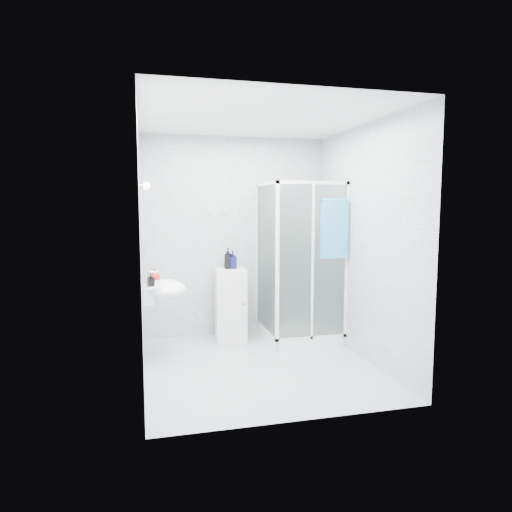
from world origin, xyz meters
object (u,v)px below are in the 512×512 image
object	(u,v)px
shower_enclosure	(296,306)
soap_dispenser_orange	(155,275)
shampoo_bottle_a	(228,258)
hand_towel	(334,227)
shampoo_bottle_b	(233,260)
wall_basin	(162,289)
storage_cabinet	(231,305)
soap_dispenser_black	(151,280)

from	to	relation	value
shower_enclosure	soap_dispenser_orange	world-z (taller)	shower_enclosure
shower_enclosure	shampoo_bottle_a	distance (m)	1.05
hand_towel	shampoo_bottle_b	xyz separation A→B (m)	(-1.08, 0.66, -0.43)
wall_basin	shampoo_bottle_a	size ratio (longest dim) A/B	2.11
shower_enclosure	storage_cabinet	xyz separation A→B (m)	(-0.79, 0.24, 0.01)
wall_basin	shampoo_bottle_b	world-z (taller)	shampoo_bottle_b
hand_towel	soap_dispenser_orange	world-z (taller)	hand_towel
shampoo_bottle_a	soap_dispenser_black	xyz separation A→B (m)	(-0.96, -0.71, -0.12)
wall_basin	soap_dispenser_orange	world-z (taller)	soap_dispenser_orange
shower_enclosure	soap_dispenser_orange	distance (m)	1.81
wall_basin	soap_dispenser_orange	xyz separation A→B (m)	(-0.08, 0.16, 0.14)
shower_enclosure	storage_cabinet	size ratio (longest dim) A/B	2.17
shower_enclosure	wall_basin	size ratio (longest dim) A/B	3.57
storage_cabinet	soap_dispenser_orange	size ratio (longest dim) A/B	6.13
storage_cabinet	hand_towel	bearing A→B (deg)	-25.59
shower_enclosure	shampoo_bottle_a	xyz separation A→B (m)	(-0.82, 0.25, 0.61)
shower_enclosure	soap_dispenser_black	bearing A→B (deg)	-165.51
shampoo_bottle_a	soap_dispenser_orange	bearing A→B (deg)	-155.85
soap_dispenser_black	shower_enclosure	bearing A→B (deg)	14.49
wall_basin	shampoo_bottle_b	bearing A→B (deg)	32.48
storage_cabinet	shampoo_bottle_b	world-z (taller)	shampoo_bottle_b
soap_dispenser_black	storage_cabinet	bearing A→B (deg)	35.31
soap_dispenser_orange	shampoo_bottle_b	bearing A→B (deg)	23.08
soap_dispenser_orange	shampoo_bottle_a	bearing A→B (deg)	24.15
shampoo_bottle_a	shampoo_bottle_b	size ratio (longest dim) A/B	1.17
wall_basin	hand_towel	world-z (taller)	hand_towel
storage_cabinet	wall_basin	bearing A→B (deg)	-142.80
shampoo_bottle_a	soap_dispenser_black	size ratio (longest dim) A/B	1.93
soap_dispenser_black	hand_towel	bearing A→B (deg)	1.59
shower_enclosure	soap_dispenser_orange	size ratio (longest dim) A/B	13.30
soap_dispenser_orange	shower_enclosure	bearing A→B (deg)	5.28
hand_towel	soap_dispenser_orange	bearing A→B (deg)	173.32
hand_towel	soap_dispenser_black	distance (m)	2.17
shower_enclosure	wall_basin	distance (m)	1.72
wall_basin	storage_cabinet	world-z (taller)	wall_basin
wall_basin	shampoo_bottle_a	xyz separation A→B (m)	(0.84, 0.57, 0.26)
storage_cabinet	soap_dispenser_black	distance (m)	1.30
hand_towel	shampoo_bottle_a	world-z (taller)	hand_towel
wall_basin	storage_cabinet	bearing A→B (deg)	32.79
wall_basin	storage_cabinet	xyz separation A→B (m)	(0.87, 0.56, -0.34)
soap_dispenser_orange	soap_dispenser_black	world-z (taller)	soap_dispenser_orange
storage_cabinet	shampoo_bottle_a	bearing A→B (deg)	170.37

